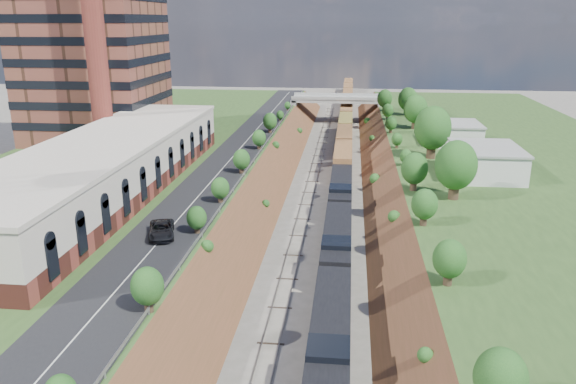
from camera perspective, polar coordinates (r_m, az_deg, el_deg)
name	(u,v)px	position (r m, az deg, el deg)	size (l,w,h in m)	color
platform_left	(135,167)	(100.13, -15.32, 2.43)	(44.00, 180.00, 5.00)	#304C1F
platform_right	(533,179)	(97.72, 23.63, 1.22)	(44.00, 180.00, 5.00)	#304C1F
embankment_left	(261,185)	(95.01, -2.75, 0.68)	(7.07, 180.00, 7.07)	brown
embankment_right	(393,190)	(94.17, 10.59, 0.25)	(7.07, 180.00, 7.07)	brown
rail_left_track	(311,186)	(94.06, 2.31, 0.58)	(1.58, 180.00, 0.18)	gray
rail_right_track	(342,187)	(93.86, 5.47, 0.47)	(1.58, 180.00, 0.18)	gray
road	(234,156)	(94.51, -5.50, 3.70)	(8.00, 180.00, 0.10)	black
guardrail	(258,154)	(93.46, -3.06, 3.92)	(0.10, 171.00, 0.70)	#99999E
commercial_building	(105,166)	(77.16, -18.06, 2.49)	(14.30, 62.30, 7.00)	brown
smokestack	(94,32)	(94.63, -19.07, 15.10)	(3.20, 3.20, 40.00)	brown
overpass	(337,104)	(153.56, 5.00, 8.87)	(24.50, 8.30, 7.40)	gray
white_building_near	(486,162)	(86.64, 19.47, 2.87)	(9.00, 12.00, 4.00)	silver
white_building_far	(456,134)	(107.62, 16.70, 5.67)	(8.00, 10.00, 3.60)	silver
tree_right_large	(456,166)	(73.33, 16.70, 2.58)	(5.25, 5.25, 7.61)	#473323
tree_left_crest	(188,231)	(55.92, -10.10, -3.97)	(2.45, 2.45, 3.55)	#473323
freight_train	(345,126)	(133.86, 5.86, 6.67)	(3.18, 195.39, 4.71)	black
suv	(162,230)	(60.26, -12.72, -3.76)	(2.52, 5.46, 1.52)	black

